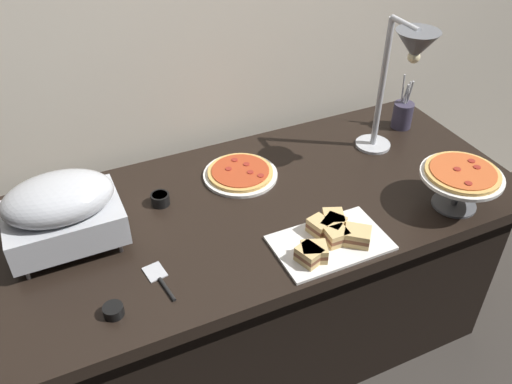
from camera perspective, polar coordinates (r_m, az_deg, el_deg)
ground_plane at (r=2.43m, az=0.11°, el=-15.33°), size 8.00×8.00×0.00m
back_wall at (r=2.07m, az=-5.94°, el=16.46°), size 4.40×0.04×2.40m
buffet_table at (r=2.14m, az=0.13°, el=-9.06°), size 1.90×0.84×0.76m
chafing_dish at (r=1.73m, az=-19.96°, el=-1.82°), size 0.35×0.24×0.25m
heat_lamp at (r=1.97m, az=15.83°, el=13.41°), size 0.15×0.29×0.54m
pizza_plate_front at (r=2.00m, az=-1.67°, el=1.99°), size 0.28×0.28×0.03m
pizza_plate_center at (r=1.93m, az=20.97°, el=1.46°), size 0.28×0.28×0.15m
sandwich_platter at (r=1.72m, az=7.88°, el=-4.88°), size 0.36×0.23×0.06m
sauce_cup_near at (r=1.89m, az=-10.13°, el=-0.71°), size 0.07×0.07×0.04m
sauce_cup_far at (r=1.56m, az=-14.91°, el=-12.05°), size 0.06×0.06×0.03m
utensil_holder at (r=2.37m, az=15.29°, el=7.96°), size 0.08×0.08×0.23m
serving_spatula at (r=1.63m, az=-10.11°, el=-9.20°), size 0.07×0.17×0.01m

